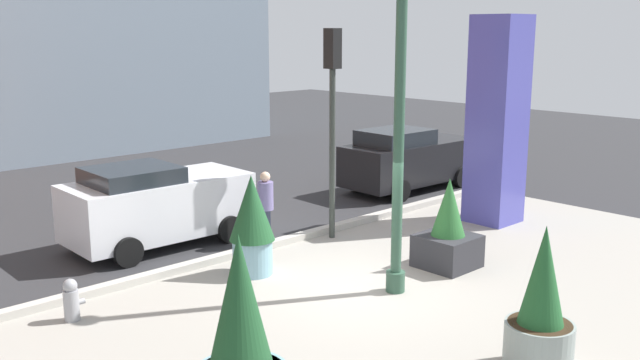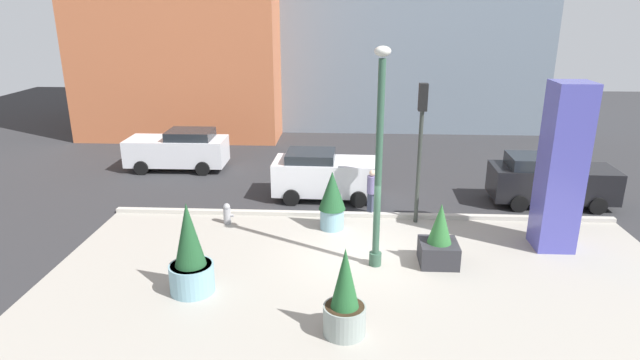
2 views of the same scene
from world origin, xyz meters
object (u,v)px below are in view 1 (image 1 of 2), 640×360
Objects in this scene: car_far_lane at (408,159)px; car_curb_west at (156,204)px; potted_plant_near_left at (541,314)px; pedestrian_by_curb at (266,205)px; art_pillar_blue at (497,121)px; lamp_post at (399,131)px; fire_hydrant at (71,300)px; potted_plant_curbside at (448,233)px; traffic_light_far_side at (332,100)px; potted_plant_by_pillar at (241,351)px; potted_plant_near_right at (252,223)px.

car_far_lane is 8.60m from car_curb_west.
pedestrian_by_curb is at bearing 82.95° from potted_plant_near_left.
art_pillar_blue is 1.25× the size of car_curb_west.
fire_hydrant is (-5.04, 2.88, -2.70)m from lamp_post.
traffic_light_far_side reaches higher than potted_plant_curbside.
potted_plant_by_pillar is at bearing -163.91° from potted_plant_curbside.
lamp_post reaches higher than potted_plant_near_right.
lamp_post is at bearing -73.05° from car_curb_west.
potted_plant_curbside is at bearing -133.73° from car_far_lane.
traffic_light_far_side is at bearing 70.18° from potted_plant_near_left.
fire_hydrant is at bearing 91.15° from potted_plant_by_pillar.
potted_plant_curbside is at bearing -63.94° from pedestrian_by_curb.
lamp_post is 2.88× the size of potted_plant_near_left.
potted_plant_curbside is (1.86, 0.19, -2.33)m from lamp_post.
fire_hydrant is at bearing -175.93° from traffic_light_far_side.
fire_hydrant is at bearing -168.45° from pedestrian_by_curb.
pedestrian_by_curb is at bearing 159.84° from traffic_light_far_side.
pedestrian_by_curb is (-1.82, 3.73, 0.23)m from potted_plant_curbside.
potted_plant_near_left is at bearing -131.04° from car_far_lane.
potted_plant_near_left is 4.57m from potted_plant_curbside.
fire_hydrant is at bearing 172.90° from art_pillar_blue.
potted_plant_near_right is 8.69m from car_far_lane.
traffic_light_far_side is (-4.03, 1.80, 0.67)m from art_pillar_blue.
lamp_post is 6.29m from car_curb_west.
potted_plant_near_right is 0.45× the size of car_far_lane.
potted_plant_near_left is 7.61m from fire_hydrant.
lamp_post is 3.71m from traffic_light_far_side.
art_pillar_blue is at bearing 15.44° from lamp_post.
car_curb_west is at bearing 178.35° from car_far_lane.
fire_hydrant is at bearing 176.04° from potted_plant_near_right.
potted_plant_by_pillar reaches higher than pedestrian_by_curb.
potted_plant_near_left is at bearing -84.67° from car_curb_west.
lamp_post is at bearing -29.73° from fire_hydrant.
potted_plant_by_pillar reaches higher than car_curb_west.
traffic_light_far_side is (2.94, 0.73, 2.20)m from potted_plant_near_right.
potted_plant_curbside is (-3.75, -1.36, -1.87)m from art_pillar_blue.
potted_plant_curbside is 4.06m from traffic_light_far_side.
car_curb_west is at bearing 40.20° from fire_hydrant.
pedestrian_by_curb is at bearing -167.53° from car_far_lane.
potted_plant_curbside is 7.25m from car_far_lane.
lamp_post is at bearing -90.54° from pedestrian_by_curb.
potted_plant_curbside is at bearing -21.29° from fire_hydrant.
potted_plant_curbside is at bearing -160.08° from art_pillar_blue.
art_pillar_blue is 4.41m from potted_plant_curbside.
lamp_post reaches higher than potted_plant_curbside.
potted_plant_curbside is at bearing 53.23° from potted_plant_near_left.
art_pillar_blue is 4.40m from car_far_lane.
car_far_lane is at bearing 18.82° from potted_plant_near_right.
potted_plant_curbside is at bearing -56.80° from car_curb_west.
lamp_post reaches higher than traffic_light_far_side.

